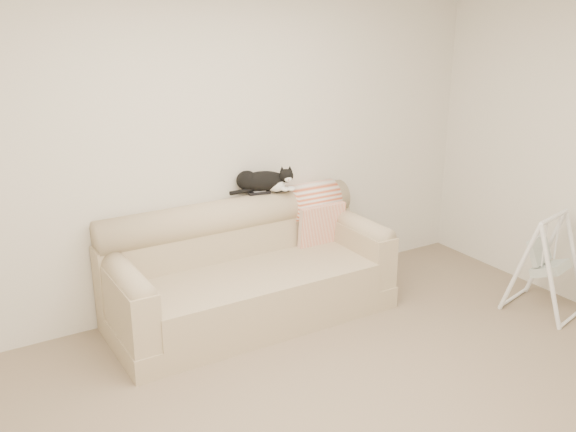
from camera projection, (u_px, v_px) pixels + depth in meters
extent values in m
plane|color=#7A684D|center=(365.00, 424.00, 3.80)|extent=(5.00, 5.00, 0.00)
cube|color=silver|center=(214.00, 147.00, 5.01)|extent=(5.00, 0.04, 2.60)
cube|color=tan|center=(252.00, 308.00, 5.05)|extent=(2.20, 0.90, 0.18)
cube|color=tan|center=(259.00, 288.00, 4.89)|extent=(1.80, 0.68, 0.24)
cube|color=tan|center=(232.00, 254.00, 5.21)|extent=(2.20, 0.22, 0.50)
cylinder|color=tan|center=(231.00, 216.00, 5.11)|extent=(2.16, 0.28, 0.28)
cube|color=tan|center=(126.00, 302.00, 4.46)|extent=(0.20, 0.88, 0.42)
cylinder|color=tan|center=(124.00, 275.00, 4.40)|extent=(0.18, 0.84, 0.18)
cube|color=tan|center=(355.00, 248.00, 5.44)|extent=(0.20, 0.88, 0.42)
cylinder|color=tan|center=(355.00, 225.00, 5.37)|extent=(0.18, 0.84, 0.18)
cube|color=black|center=(260.00, 193.00, 5.19)|extent=(0.19, 0.08, 0.02)
cube|color=gray|center=(260.00, 191.00, 5.18)|extent=(0.11, 0.05, 0.01)
cube|color=black|center=(284.00, 190.00, 5.27)|extent=(0.17, 0.05, 0.02)
ellipsoid|color=black|center=(263.00, 181.00, 5.19)|extent=(0.41, 0.29, 0.16)
ellipsoid|color=black|center=(247.00, 180.00, 5.17)|extent=(0.22, 0.21, 0.16)
ellipsoid|color=white|center=(276.00, 185.00, 5.20)|extent=(0.17, 0.14, 0.11)
ellipsoid|color=black|center=(286.00, 176.00, 5.18)|extent=(0.15, 0.15, 0.11)
ellipsoid|color=white|center=(288.00, 179.00, 5.15)|extent=(0.07, 0.07, 0.05)
sphere|color=#BF7272|center=(289.00, 180.00, 5.13)|extent=(0.01, 0.01, 0.01)
cone|color=black|center=(282.00, 169.00, 5.17)|extent=(0.05, 0.06, 0.06)
cone|color=black|center=(290.00, 169.00, 5.18)|extent=(0.07, 0.07, 0.06)
sphere|color=#B07A18|center=(285.00, 176.00, 5.14)|extent=(0.02, 0.02, 0.02)
sphere|color=#B07A18|center=(290.00, 176.00, 5.15)|extent=(0.02, 0.02, 0.02)
ellipsoid|color=white|center=(285.00, 189.00, 5.19)|extent=(0.09, 0.11, 0.03)
ellipsoid|color=white|center=(291.00, 188.00, 5.20)|extent=(0.09, 0.11, 0.03)
cylinder|color=black|center=(241.00, 191.00, 5.12)|extent=(0.21, 0.04, 0.03)
cylinder|color=#D55A32|center=(311.00, 201.00, 5.48)|extent=(0.43, 0.33, 0.33)
cube|color=#D55A32|center=(322.00, 229.00, 5.41)|extent=(0.43, 0.09, 0.42)
cylinder|color=white|center=(550.00, 277.00, 4.86)|extent=(0.10, 0.28, 0.80)
cylinder|color=white|center=(519.00, 268.00, 5.02)|extent=(0.10, 0.28, 0.80)
cylinder|color=white|center=(575.00, 261.00, 5.16)|extent=(0.10, 0.28, 0.80)
cylinder|color=white|center=(545.00, 253.00, 5.33)|extent=(0.10, 0.28, 0.80)
cylinder|color=white|center=(554.00, 217.00, 4.97)|extent=(0.45, 0.14, 0.04)
cylinder|color=white|center=(572.00, 317.00, 5.05)|extent=(0.45, 0.14, 0.03)
cylinder|color=white|center=(513.00, 298.00, 5.38)|extent=(0.45, 0.14, 0.03)
cube|color=white|center=(550.00, 268.00, 5.08)|extent=(0.31, 0.29, 0.15)
cube|color=white|center=(539.00, 250.00, 5.11)|extent=(0.28, 0.18, 0.21)
cylinder|color=white|center=(545.00, 244.00, 4.95)|extent=(0.01, 0.01, 0.38)
cylinder|color=white|center=(557.00, 236.00, 5.10)|extent=(0.01, 0.01, 0.38)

